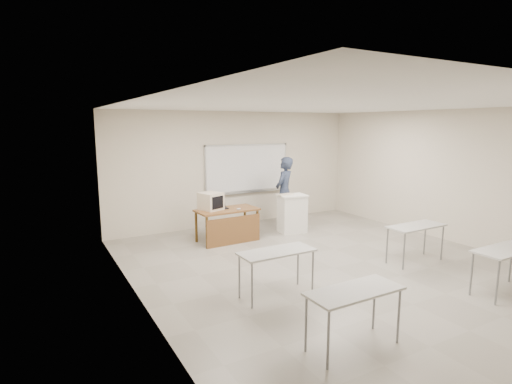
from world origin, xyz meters
TOP-DOWN VIEW (x-y plane):
  - floor at (0.00, 0.00)m, footprint 7.00×8.00m
  - whiteboard at (0.30, 3.97)m, footprint 2.48×0.10m
  - student_desks at (-0.00, -1.35)m, footprint 4.40×2.20m
  - instructor_desk at (-0.97, 2.49)m, footprint 1.40×0.70m
  - podium at (0.77, 2.50)m, footprint 0.68×0.49m
  - crt_monitor at (-1.32, 2.73)m, footprint 0.43×0.48m
  - laptop at (-1.07, 2.75)m, footprint 0.30×0.28m
  - mouse at (-0.77, 2.40)m, footprint 0.11×0.09m
  - keyboard at (0.62, 2.58)m, footprint 0.45×0.21m
  - presenter at (0.95, 3.13)m, footprint 0.80×0.73m

SIDE VIEW (x-z plane):
  - floor at x=0.00m, z-range -0.01..0.00m
  - podium at x=0.77m, z-range 0.00..0.95m
  - instructor_desk at x=-0.97m, z-range 0.16..0.91m
  - student_desks at x=0.00m, z-range 0.31..1.04m
  - mouse at x=-0.77m, z-range 0.75..0.79m
  - laptop at x=-1.07m, z-range 0.69..0.92m
  - presenter at x=0.95m, z-range 0.00..1.83m
  - crt_monitor at x=-1.32m, z-range 0.74..1.15m
  - keyboard at x=0.62m, z-range 0.95..0.97m
  - whiteboard at x=0.30m, z-range 0.83..2.14m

